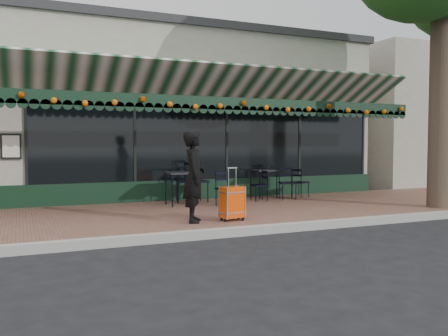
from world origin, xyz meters
name	(u,v)px	position (x,y,z in m)	size (l,w,h in m)	color
ground	(245,234)	(0.00, 0.00, 0.00)	(80.00, 80.00, 0.00)	black
sidewalk	(203,214)	(0.00, 2.00, 0.07)	(18.00, 4.00, 0.15)	brown
curb	(247,231)	(0.00, -0.08, 0.07)	(18.00, 0.16, 0.15)	#9E9E99
restaurant_building	(139,121)	(0.00, 7.84, 2.27)	(12.00, 9.60, 4.50)	#9C9487
neighbor_building_right	(435,124)	(13.00, 8.00, 2.40)	(12.00, 8.00, 4.80)	#B1AE9C
woman	(194,176)	(-0.66, 0.71, 0.97)	(0.60, 0.39, 1.64)	black
suitcase	(232,203)	(0.03, 0.59, 0.47)	(0.47, 0.33, 0.97)	#F44607
cafe_table_a	(264,172)	(2.28, 3.58, 0.81)	(0.60, 0.60, 0.74)	black
cafe_table_b	(180,175)	(-0.18, 3.03, 0.83)	(0.62, 0.62, 0.76)	black
chair_a_left	(259,186)	(1.87, 3.06, 0.52)	(0.37, 0.37, 0.75)	black
chair_a_right	(300,183)	(3.24, 3.35, 0.53)	(0.38, 0.38, 0.76)	black
chair_a_front	(288,183)	(2.65, 3.00, 0.56)	(0.41, 0.41, 0.82)	black
chair_b_left	(186,182)	(0.11, 3.45, 0.65)	(0.50, 0.50, 1.00)	black
chair_b_right	(197,182)	(0.36, 3.40, 0.64)	(0.49, 0.49, 0.98)	black
chair_b_front	(226,189)	(0.71, 2.43, 0.54)	(0.39, 0.39, 0.78)	black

